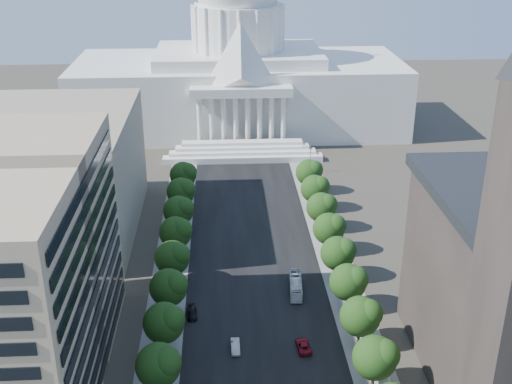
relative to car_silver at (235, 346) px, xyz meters
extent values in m
cube|color=black|center=(5.08, 42.52, -0.77)|extent=(30.00, 260.00, 0.01)
cube|color=gray|center=(-13.92, 42.52, -0.77)|extent=(8.00, 260.00, 0.02)
cube|color=gray|center=(24.08, 42.52, -0.77)|extent=(8.00, 260.00, 0.02)
cube|color=white|center=(5.08, 137.52, 11.73)|extent=(120.00, 50.00, 25.00)
cube|color=white|center=(5.08, 137.52, 26.23)|extent=(60.00, 40.00, 4.00)
cube|color=white|center=(5.08, 110.52, 19.73)|extent=(34.00, 8.00, 3.00)
cylinder|color=white|center=(5.08, 137.52, 36.23)|extent=(32.00, 32.00, 16.00)
cube|color=gray|center=(-42.92, 52.52, 14.23)|extent=(38.00, 52.00, 30.00)
sphere|color=black|center=(-12.92, -11.48, 5.40)|extent=(7.60, 7.60, 7.60)
sphere|color=black|center=(-11.59, -12.24, 6.54)|extent=(5.32, 5.32, 5.32)
cylinder|color=#33261C|center=(-12.92, 0.52, 0.70)|extent=(0.56, 0.56, 2.94)
sphere|color=black|center=(-12.92, 0.52, 5.40)|extent=(7.60, 7.60, 7.60)
sphere|color=black|center=(-11.59, -0.24, 6.54)|extent=(5.32, 5.32, 5.32)
cylinder|color=#33261C|center=(-12.92, 12.52, 0.70)|extent=(0.56, 0.56, 2.94)
sphere|color=black|center=(-12.92, 12.52, 5.40)|extent=(7.60, 7.60, 7.60)
sphere|color=black|center=(-11.59, 11.76, 6.54)|extent=(5.32, 5.32, 5.32)
cylinder|color=#33261C|center=(-12.92, 24.52, 0.70)|extent=(0.56, 0.56, 2.94)
sphere|color=black|center=(-12.92, 24.52, 5.40)|extent=(7.60, 7.60, 7.60)
sphere|color=black|center=(-11.59, 23.76, 6.54)|extent=(5.32, 5.32, 5.32)
cylinder|color=#33261C|center=(-12.92, 36.52, 0.70)|extent=(0.56, 0.56, 2.94)
sphere|color=black|center=(-12.92, 36.52, 5.40)|extent=(7.60, 7.60, 7.60)
sphere|color=black|center=(-11.59, 35.76, 6.54)|extent=(5.32, 5.32, 5.32)
cylinder|color=#33261C|center=(-12.92, 48.52, 0.70)|extent=(0.56, 0.56, 2.94)
sphere|color=black|center=(-12.92, 48.52, 5.40)|extent=(7.60, 7.60, 7.60)
sphere|color=black|center=(-11.59, 47.76, 6.54)|extent=(5.32, 5.32, 5.32)
cylinder|color=#33261C|center=(-12.92, 60.52, 0.70)|extent=(0.56, 0.56, 2.94)
sphere|color=black|center=(-12.92, 60.52, 5.40)|extent=(7.60, 7.60, 7.60)
sphere|color=black|center=(-11.59, 59.76, 6.54)|extent=(5.32, 5.32, 5.32)
cylinder|color=#33261C|center=(-12.92, 72.52, 0.70)|extent=(0.56, 0.56, 2.94)
sphere|color=black|center=(-12.92, 72.52, 5.40)|extent=(7.60, 7.60, 7.60)
sphere|color=black|center=(-11.59, 71.76, 6.54)|extent=(5.32, 5.32, 5.32)
cylinder|color=#33261C|center=(23.08, -11.48, 0.70)|extent=(0.56, 0.56, 2.94)
sphere|color=black|center=(23.08, -11.48, 5.40)|extent=(7.60, 7.60, 7.60)
sphere|color=black|center=(24.41, -12.24, 6.54)|extent=(5.32, 5.32, 5.32)
cylinder|color=#33261C|center=(23.08, 0.52, 0.70)|extent=(0.56, 0.56, 2.94)
sphere|color=black|center=(23.08, 0.52, 5.40)|extent=(7.60, 7.60, 7.60)
sphere|color=black|center=(24.41, -0.24, 6.54)|extent=(5.32, 5.32, 5.32)
cylinder|color=#33261C|center=(23.08, 12.52, 0.70)|extent=(0.56, 0.56, 2.94)
sphere|color=black|center=(23.08, 12.52, 5.40)|extent=(7.60, 7.60, 7.60)
sphere|color=black|center=(24.41, 11.76, 6.54)|extent=(5.32, 5.32, 5.32)
cylinder|color=#33261C|center=(23.08, 24.52, 0.70)|extent=(0.56, 0.56, 2.94)
sphere|color=black|center=(23.08, 24.52, 5.40)|extent=(7.60, 7.60, 7.60)
sphere|color=black|center=(24.41, 23.76, 6.54)|extent=(5.32, 5.32, 5.32)
cylinder|color=#33261C|center=(23.08, 36.52, 0.70)|extent=(0.56, 0.56, 2.94)
sphere|color=black|center=(23.08, 36.52, 5.40)|extent=(7.60, 7.60, 7.60)
sphere|color=black|center=(24.41, 35.76, 6.54)|extent=(5.32, 5.32, 5.32)
cylinder|color=#33261C|center=(23.08, 48.52, 0.70)|extent=(0.56, 0.56, 2.94)
sphere|color=black|center=(23.08, 48.52, 5.40)|extent=(7.60, 7.60, 7.60)
sphere|color=black|center=(24.41, 47.76, 6.54)|extent=(5.32, 5.32, 5.32)
cylinder|color=#33261C|center=(23.08, 60.52, 0.70)|extent=(0.56, 0.56, 2.94)
sphere|color=black|center=(23.08, 60.52, 5.40)|extent=(7.60, 7.60, 7.60)
sphere|color=black|center=(24.41, 59.76, 6.54)|extent=(5.32, 5.32, 5.32)
cylinder|color=#33261C|center=(23.08, 72.52, 0.70)|extent=(0.56, 0.56, 2.94)
sphere|color=black|center=(23.08, 72.52, 5.40)|extent=(7.60, 7.60, 7.60)
sphere|color=black|center=(24.41, 71.76, 6.54)|extent=(5.32, 5.32, 5.32)
cylinder|color=gray|center=(25.58, -12.48, 3.73)|extent=(0.18, 0.18, 9.00)
cylinder|color=gray|center=(24.38, -12.48, 8.03)|extent=(2.40, 0.14, 0.14)
sphere|color=gray|center=(23.28, -12.48, 7.93)|extent=(0.44, 0.44, 0.44)
cylinder|color=gray|center=(25.58, 12.52, 3.73)|extent=(0.18, 0.18, 9.00)
cylinder|color=gray|center=(24.38, 12.52, 8.03)|extent=(2.40, 0.14, 0.14)
sphere|color=gray|center=(23.28, 12.52, 7.93)|extent=(0.44, 0.44, 0.44)
cylinder|color=gray|center=(25.58, 37.52, 3.73)|extent=(0.18, 0.18, 9.00)
cylinder|color=gray|center=(24.38, 37.52, 8.03)|extent=(2.40, 0.14, 0.14)
sphere|color=gray|center=(23.28, 37.52, 7.93)|extent=(0.44, 0.44, 0.44)
cylinder|color=gray|center=(25.58, 62.52, 3.73)|extent=(0.18, 0.18, 9.00)
cylinder|color=gray|center=(24.38, 62.52, 8.03)|extent=(2.40, 0.14, 0.14)
sphere|color=gray|center=(23.28, 62.52, 7.93)|extent=(0.44, 0.44, 0.44)
cylinder|color=gray|center=(25.58, 87.52, 3.73)|extent=(0.18, 0.18, 9.00)
cylinder|color=gray|center=(24.38, 87.52, 8.03)|extent=(2.40, 0.14, 0.14)
sphere|color=gray|center=(23.28, 87.52, 7.93)|extent=(0.44, 0.44, 0.44)
imported|color=#ABAEB3|center=(0.00, 0.00, 0.00)|extent=(1.73, 4.72, 1.54)
imported|color=maroon|center=(12.62, -0.43, -0.04)|extent=(2.84, 5.43, 1.46)
imported|color=black|center=(-8.42, 11.47, -0.07)|extent=(2.38, 4.97, 1.40)
imported|color=white|center=(13.42, 19.35, 0.68)|extent=(3.25, 10.58, 2.90)
camera|label=1|loc=(-1.63, -97.44, 73.35)|focal=45.00mm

